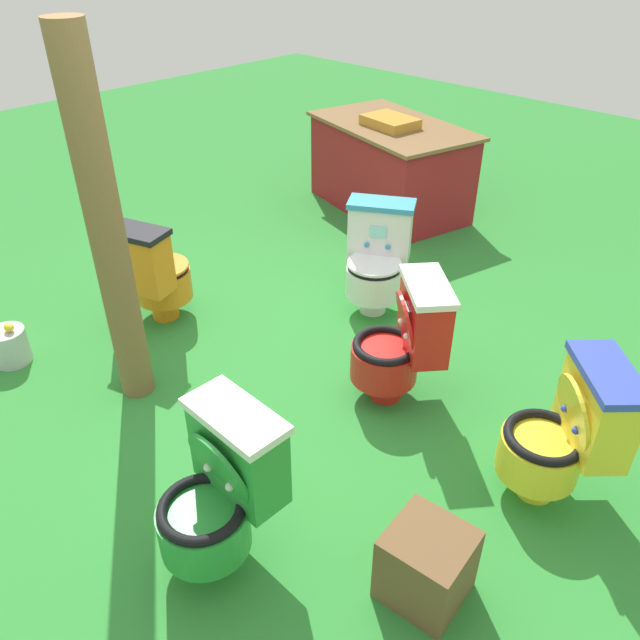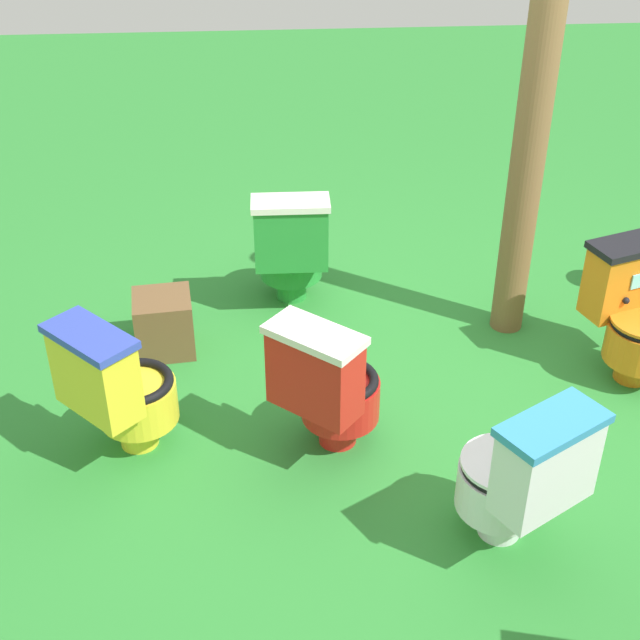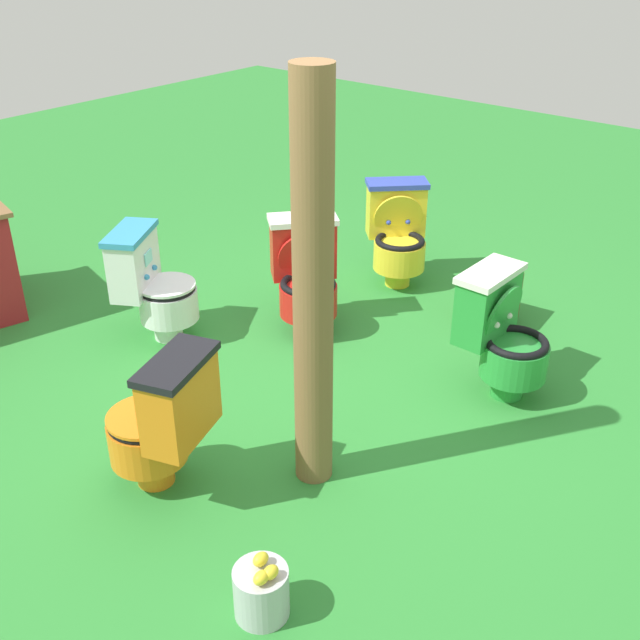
# 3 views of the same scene
# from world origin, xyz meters

# --- Properties ---
(ground) EXTENTS (14.00, 14.00, 0.00)m
(ground) POSITION_xyz_m (0.00, 0.00, 0.00)
(ground) COLOR #2D8433
(toilet_red) EXTENTS (0.63, 0.64, 0.73)m
(toilet_red) POSITION_xyz_m (0.60, 0.42, 0.37)
(toilet_red) COLOR red
(toilet_red) RESTS_ON ground
(toilet_orange) EXTENTS (0.54, 0.60, 0.73)m
(toilet_orange) POSITION_xyz_m (-1.01, -0.09, 0.37)
(toilet_orange) COLOR orange
(toilet_orange) RESTS_ON ground
(toilet_green) EXTENTS (0.44, 0.50, 0.73)m
(toilet_green) POSITION_xyz_m (0.72, -0.91, 0.37)
(toilet_green) COLOR green
(toilet_green) RESTS_ON ground
(toilet_yellow) EXTENTS (0.63, 0.63, 0.73)m
(toilet_yellow) POSITION_xyz_m (1.56, 0.37, 0.37)
(toilet_yellow) COLOR yellow
(toilet_yellow) RESTS_ON ground
(toilet_white) EXTENTS (0.60, 0.63, 0.73)m
(toilet_white) POSITION_xyz_m (-0.11, 1.06, 0.37)
(toilet_white) COLOR white
(toilet_white) RESTS_ON ground
(wooden_post) EXTENTS (0.18, 0.18, 1.95)m
(wooden_post) POSITION_xyz_m (-0.50, -0.58, 0.98)
(wooden_post) COLOR brown
(wooden_post) RESTS_ON ground
(small_crate) EXTENTS (0.34, 0.34, 0.33)m
(small_crate) POSITION_xyz_m (1.44, -0.47, 0.17)
(small_crate) COLOR brown
(small_crate) RESTS_ON ground
(lemon_bucket) EXTENTS (0.22, 0.22, 0.28)m
(lemon_bucket) POSITION_xyz_m (-1.28, -0.97, 0.12)
(lemon_bucket) COLOR #B7B7BF
(lemon_bucket) RESTS_ON ground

